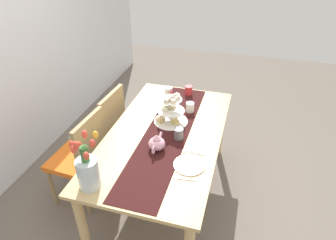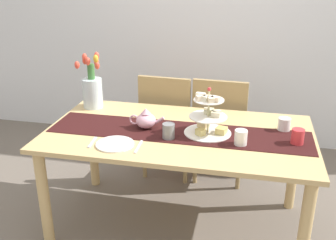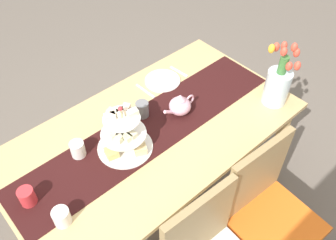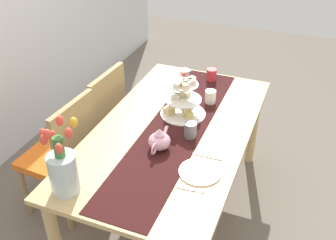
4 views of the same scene
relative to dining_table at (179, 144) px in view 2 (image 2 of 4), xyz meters
name	(u,v)px [view 2 (image 2 of 4)]	position (x,y,z in m)	size (l,w,h in m)	color
ground_plane	(178,224)	(0.00, 0.00, -0.63)	(8.00, 8.00, 0.00)	#6B6056
room_wall_rear	(211,11)	(0.00, 1.57, 0.67)	(6.00, 0.08, 2.60)	silver
dining_table	(179,144)	(0.00, 0.00, 0.00)	(1.71, 0.93, 0.72)	tan
chair_left	(168,121)	(-0.22, 0.69, -0.13)	(0.44, 0.44, 0.91)	#9C8254
chair_right	(220,125)	(0.21, 0.69, -0.13)	(0.44, 0.44, 0.91)	#9C8254
table_runner	(178,132)	(0.00, -0.02, 0.10)	(1.67, 0.36, 0.00)	black
tiered_cake_stand	(209,118)	(0.19, 0.00, 0.20)	(0.30, 0.30, 0.30)	beige
teapot	(146,120)	(-0.22, 0.00, 0.15)	(0.24, 0.13, 0.14)	#E5A8BC
tulip_vase	(92,89)	(-0.71, 0.31, 0.24)	(0.18, 0.19, 0.42)	silver
cream_jug	(284,124)	(0.66, 0.16, 0.14)	(0.08, 0.08, 0.09)	white
dinner_plate_left	(115,144)	(-0.33, -0.28, 0.10)	(0.23, 0.23, 0.01)	white
fork_left	(92,142)	(-0.48, -0.28, 0.10)	(0.02, 0.15, 0.01)	silver
knife_left	(138,147)	(-0.19, -0.28, 0.10)	(0.01, 0.17, 0.01)	silver
mug_grey	(169,131)	(-0.04, -0.13, 0.15)	(0.08, 0.08, 0.10)	slate
mug_white_text	(241,138)	(0.40, -0.12, 0.14)	(0.08, 0.08, 0.10)	white
mug_orange	(298,137)	(0.73, -0.04, 0.14)	(0.08, 0.08, 0.10)	red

